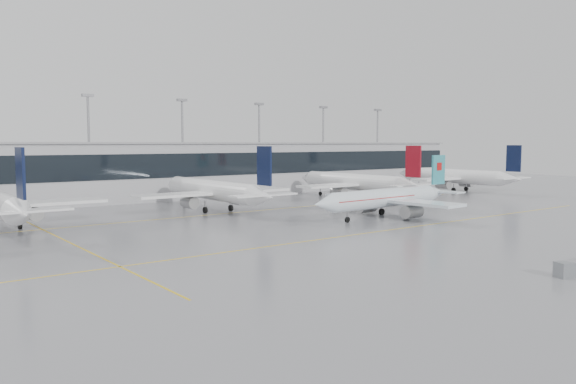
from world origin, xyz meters
TOP-DOWN VIEW (x-y plane):
  - ground at (0.00, 0.00)m, footprint 320.00×320.00m
  - taxi_line_main at (0.00, 0.00)m, footprint 120.00×0.25m
  - taxi_line_north at (0.00, 30.00)m, footprint 120.00×0.25m
  - taxi_line_cross at (-30.00, 15.00)m, footprint 0.25×60.00m
  - terminal at (0.00, 62.00)m, footprint 180.00×15.00m
  - terminal_glass at (0.00, 54.45)m, footprint 180.00×0.20m
  - terminal_roof at (0.00, 62.00)m, footprint 182.00×16.00m
  - light_masts at (0.00, 68.00)m, footprint 156.40×1.00m
  - air_canada_jet at (19.20, 9.59)m, footprint 33.16×25.64m
  - parked_jet_c at (-0.00, 33.69)m, footprint 29.64×36.96m
  - parked_jet_d at (35.00, 33.69)m, footprint 29.64×36.96m
  - parked_jet_e at (70.00, 33.69)m, footprint 29.64×36.96m
  - gse_unit at (0.62, -28.83)m, footprint 1.77×1.71m

SIDE VIEW (x-z plane):
  - ground at x=0.00m, z-range 0.00..0.00m
  - taxi_line_main at x=0.00m, z-range 0.00..0.01m
  - taxi_line_north at x=0.00m, z-range 0.00..0.01m
  - taxi_line_cross at x=-30.00m, z-range 0.00..0.01m
  - gse_unit at x=0.62m, z-range 0.00..1.41m
  - air_canada_jet at x=19.20m, z-range -1.89..8.15m
  - parked_jet_c at x=0.00m, z-range -2.15..9.57m
  - parked_jet_d at x=35.00m, z-range -2.15..9.57m
  - parked_jet_e at x=70.00m, z-range -2.15..9.57m
  - terminal at x=0.00m, z-range 0.00..12.00m
  - terminal_glass at x=0.00m, z-range 5.00..10.00m
  - terminal_roof at x=0.00m, z-range 12.00..12.40m
  - light_masts at x=0.00m, z-range 2.04..24.64m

